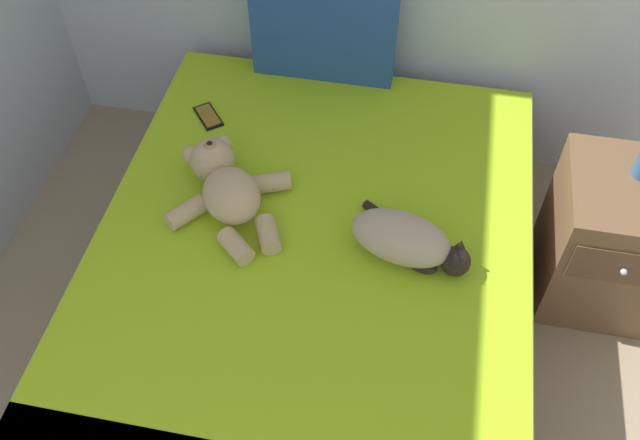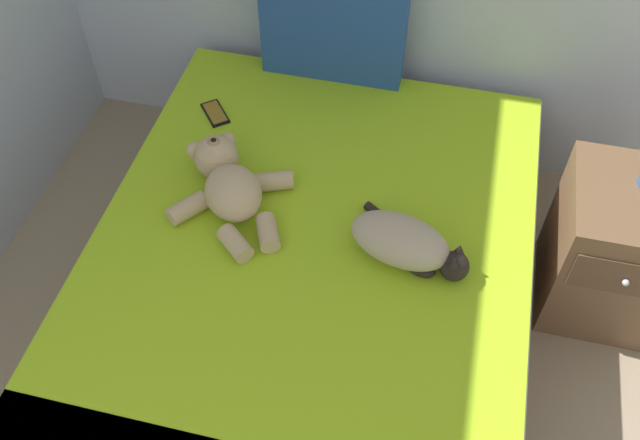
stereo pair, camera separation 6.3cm
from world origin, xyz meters
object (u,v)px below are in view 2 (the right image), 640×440
patterned_cushion (333,30)px  teddy_bear (228,184)px  cat (405,243)px  cell_phone (215,113)px  nightstand (611,249)px  bed (309,293)px

patterned_cushion → teddy_bear: bearing=-104.8°
patterned_cushion → cat: patterned_cushion is taller
patterned_cushion → teddy_bear: patterned_cushion is taller
cell_phone → nightstand: size_ratio=0.27×
patterned_cushion → teddy_bear: (-0.20, -0.76, -0.14)m
bed → nightstand: size_ratio=3.40×
bed → teddy_bear: 0.49m
patterned_cushion → teddy_bear: size_ratio=1.14×
patterned_cushion → cell_phone: (-0.40, -0.36, -0.21)m
nightstand → bed: bearing=-158.7°
patterned_cushion → cell_phone: bearing=-138.2°
bed → teddy_bear: (-0.33, 0.17, 0.32)m
cat → nightstand: (0.74, 0.35, -0.26)m
cat → cell_phone: 0.99m
teddy_bear → cell_phone: size_ratio=3.17×
teddy_bear → nightstand: 1.43m
teddy_bear → nightstand: size_ratio=0.85×
nightstand → cell_phone: bearing=173.9°
bed → cat: bearing=10.4°
patterned_cushion → cell_phone: patterned_cushion is taller
cat → nightstand: bearing=25.6°
bed → patterned_cushion: size_ratio=3.49×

